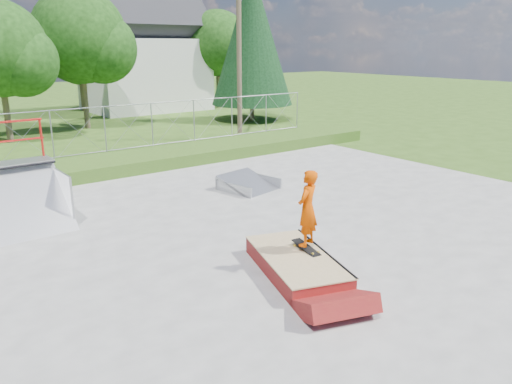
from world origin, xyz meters
TOP-DOWN VIEW (x-y plane):
  - ground at (0.00, 0.00)m, footprint 120.00×120.00m
  - concrete_pad at (0.00, 0.00)m, footprint 20.00×16.00m
  - grass_berm at (0.00, 9.50)m, footprint 24.00×3.00m
  - grind_box at (-0.61, -1.45)m, footprint 2.10×2.99m
  - quarter_pipe at (-4.69, 4.77)m, footprint 2.69×2.29m
  - flat_bank_ramp at (2.31, 4.16)m, footprint 1.81×1.89m
  - skateboard at (-0.24, -1.35)m, footprint 0.31×0.81m
  - skater at (-0.24, -1.35)m, footprint 0.69×0.59m
  - chain_link_fence at (0.00, 10.50)m, footprint 20.00×0.06m
  - gable_house at (9.00, 26.00)m, footprint 8.40×6.08m
  - utility_pole at (7.50, 12.00)m, footprint 0.24×0.24m
  - tree_left_near at (-1.75, 17.83)m, footprint 4.76×4.48m
  - tree_center at (2.78, 19.81)m, footprint 5.44×5.12m
  - tree_right_far at (14.27, 23.82)m, footprint 5.10×4.80m
  - tree_back_mid at (5.21, 27.86)m, footprint 4.08×3.84m
  - conifer_tree at (12.00, 17.00)m, footprint 5.04×5.04m

SIDE VIEW (x-z plane):
  - ground at x=0.00m, z-range 0.00..0.00m
  - concrete_pad at x=0.00m, z-range 0.00..0.04m
  - grind_box at x=-0.61m, z-range 0.00..0.40m
  - flat_bank_ramp at x=2.31m, z-range 0.00..0.47m
  - grass_berm at x=0.00m, z-range 0.00..0.50m
  - skateboard at x=-0.24m, z-range 0.38..0.51m
  - skater at x=-0.24m, z-range 0.45..2.06m
  - quarter_pipe at x=-4.69m, z-range 0.00..2.64m
  - chain_link_fence at x=0.00m, z-range 0.50..2.30m
  - tree_back_mid at x=5.21m, z-range 0.78..6.48m
  - gable_house at x=9.00m, z-range -0.63..8.31m
  - utility_pole at x=7.50m, z-range 0.00..8.00m
  - tree_left_near at x=-1.75m, z-range 0.91..7.56m
  - tree_right_far at x=14.27m, z-range 0.98..8.10m
  - tree_center at x=2.78m, z-range 1.05..8.65m
  - conifer_tree at x=12.00m, z-range 0.50..9.60m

